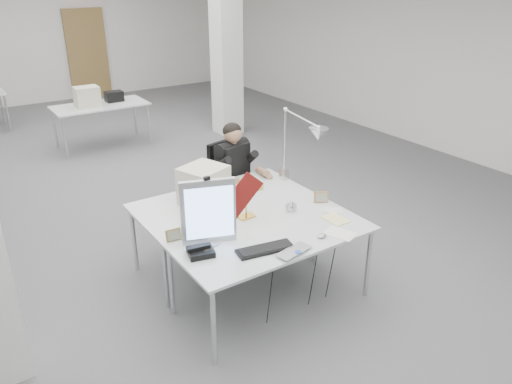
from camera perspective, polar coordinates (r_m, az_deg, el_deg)
room_shell at (r=6.37m, az=-11.89°, el=12.51°), size 10.04×14.04×3.24m
desk_main at (r=4.47m, az=1.95°, el=-5.01°), size 1.80×0.90×0.02m
desk_second at (r=5.15m, az=-3.88°, el=-0.95°), size 1.80×0.90×0.02m
bg_desk_a at (r=9.28m, az=-17.41°, el=9.42°), size 1.60×0.80×0.02m
office_chair at (r=5.95m, az=-2.80°, el=0.93°), size 0.69×0.69×1.16m
seated_person at (r=5.79m, az=-2.61°, el=3.66°), size 0.55×0.63×0.82m
monitor at (r=4.23m, az=-5.48°, el=-2.27°), size 0.46×0.20×0.58m
pennant at (r=4.30m, az=-1.96°, el=-0.82°), size 0.44×0.12×0.49m
keyboard at (r=4.22m, az=1.05°, el=-6.56°), size 0.51×0.25×0.02m
laptop at (r=4.17m, az=4.87°, el=-7.05°), size 0.37×0.27×0.03m
mouse at (r=4.44m, az=7.55°, el=-5.00°), size 0.10×0.06×0.04m
bankers_lamp at (r=4.68m, az=-1.15°, el=-0.83°), size 0.34×0.16×0.38m
desk_phone at (r=4.18m, az=-6.34°, el=-6.82°), size 0.25×0.23×0.05m
picture_frame_left at (r=4.40m, az=-9.42°, el=-4.86°), size 0.14×0.04×0.11m
picture_frame_right at (r=5.08m, az=7.44°, el=-0.58°), size 0.15×0.10×0.12m
desk_clock at (r=4.86m, az=4.02°, el=-1.70°), size 0.11×0.07×0.11m
paper_stack_a at (r=4.54m, az=9.60°, el=-4.70°), size 0.27×0.32×0.01m
paper_stack_b at (r=4.78m, az=9.08°, el=-3.09°), size 0.18×0.24×0.01m
paper_stack_c at (r=4.95m, az=8.78°, el=-2.07°), size 0.23×0.23×0.01m
beige_monitor at (r=5.01m, az=-5.99°, el=0.79°), size 0.51×0.50×0.38m
architect_lamp at (r=5.30m, az=4.92°, el=4.85°), size 0.43×0.70×0.85m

